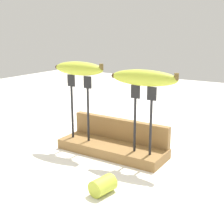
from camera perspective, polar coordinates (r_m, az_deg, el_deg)
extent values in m
plane|color=white|center=(0.95, 0.00, -7.56)|extent=(3.00, 3.00, 0.00)
cube|color=olive|center=(0.95, 0.00, -6.72)|extent=(0.33, 0.12, 0.03)
cube|color=olive|center=(0.97, 1.48, -3.19)|extent=(0.33, 0.02, 0.07)
cylinder|color=black|center=(0.99, -7.31, -0.04)|extent=(0.01, 0.01, 0.17)
cube|color=black|center=(0.96, -7.50, 5.76)|extent=(0.03, 0.00, 0.04)
cylinder|color=black|center=(0.95, -4.39, -0.55)|extent=(0.01, 0.01, 0.17)
cube|color=black|center=(0.93, -4.52, 5.46)|extent=(0.03, 0.00, 0.04)
cylinder|color=black|center=(0.87, 4.21, -2.43)|extent=(0.01, 0.01, 0.15)
cube|color=black|center=(0.84, 4.33, 3.74)|extent=(0.03, 0.00, 0.04)
cylinder|color=black|center=(0.85, 7.11, -2.94)|extent=(0.01, 0.01, 0.15)
cube|color=black|center=(0.82, 7.32, 3.37)|extent=(0.03, 0.00, 0.04)
ellipsoid|color=#B2C138|center=(0.94, -6.11, 7.94)|extent=(0.17, 0.05, 0.04)
cylinder|color=brown|center=(0.90, -1.98, 8.27)|extent=(0.01, 0.01, 0.02)
sphere|color=#3F2D19|center=(0.99, -9.97, 8.13)|extent=(0.01, 0.01, 0.01)
ellipsoid|color=#B2C138|center=(0.83, 5.88, 6.25)|extent=(0.19, 0.05, 0.04)
cylinder|color=brown|center=(0.80, 11.74, 6.35)|extent=(0.01, 0.01, 0.02)
sphere|color=#3F2D19|center=(0.86, 0.35, 6.69)|extent=(0.01, 0.01, 0.01)
cylinder|color=#B2C138|center=(0.73, -1.69, -13.34)|extent=(0.05, 0.06, 0.04)
cylinder|color=beige|center=(0.75, -0.12, -12.58)|extent=(0.04, 0.01, 0.04)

